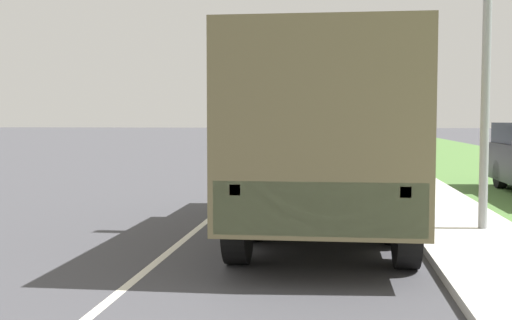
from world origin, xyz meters
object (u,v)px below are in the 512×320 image
(military_truck, at_px, (324,132))
(car_second_ahead, at_px, (322,144))
(car_fourth_ahead, at_px, (287,132))
(car_third_ahead, at_px, (270,137))
(car_farthest_ahead, at_px, (298,129))
(car_nearest_ahead, at_px, (323,154))

(military_truck, relative_size, car_second_ahead, 1.76)
(car_second_ahead, bearing_deg, military_truck, -88.99)
(car_fourth_ahead, bearing_deg, car_third_ahead, -90.11)
(car_second_ahead, distance_m, car_third_ahead, 9.16)
(car_farthest_ahead, bearing_deg, car_fourth_ahead, -90.27)
(car_second_ahead, height_order, car_farthest_ahead, car_farthest_ahead)
(car_second_ahead, xyz_separation_m, car_fourth_ahead, (-3.42, 23.32, 0.08))
(car_fourth_ahead, relative_size, car_farthest_ahead, 0.92)
(car_nearest_ahead, height_order, car_farthest_ahead, car_farthest_ahead)
(military_truck, height_order, car_nearest_ahead, military_truck)
(car_third_ahead, bearing_deg, car_second_ahead, -67.90)
(car_fourth_ahead, distance_m, car_farthest_ahead, 15.86)
(car_second_ahead, relative_size, car_farthest_ahead, 0.85)
(car_third_ahead, bearing_deg, car_fourth_ahead, 89.89)
(car_fourth_ahead, bearing_deg, car_second_ahead, -81.66)
(military_truck, distance_m, car_farthest_ahead, 60.74)
(military_truck, height_order, car_farthest_ahead, military_truck)
(car_farthest_ahead, bearing_deg, car_third_ahead, -90.19)
(military_truck, relative_size, car_third_ahead, 1.60)
(car_fourth_ahead, bearing_deg, military_truck, -85.15)
(car_farthest_ahead, bearing_deg, car_nearest_ahead, -85.87)
(military_truck, bearing_deg, car_second_ahead, 91.01)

